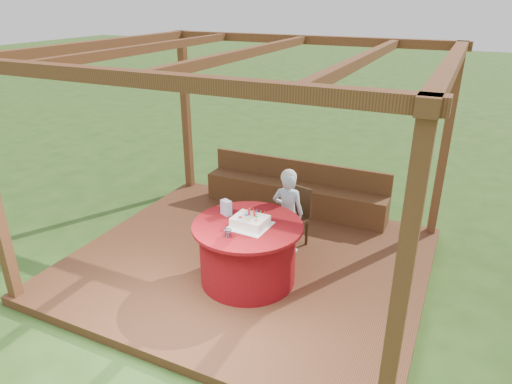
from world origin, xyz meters
TOP-DOWN VIEW (x-y plane):
  - ground at (0.00, 0.00)m, footprint 60.00×60.00m
  - deck at (0.00, 0.00)m, footprint 4.50×4.00m
  - pergola at (0.00, 0.00)m, footprint 4.50×4.00m
  - bench at (0.00, 1.72)m, footprint 3.00×0.42m
  - table at (0.21, -0.42)m, footprint 1.32×1.32m
  - chair at (0.40, 0.66)m, footprint 0.48×0.48m
  - elderly_woman at (0.38, 0.43)m, footprint 0.45×0.33m
  - birthday_cake at (0.26, -0.45)m, footprint 0.47×0.47m
  - gift_bag at (-0.14, -0.30)m, footprint 0.15×0.13m
  - drinking_glass at (0.14, -0.78)m, footprint 0.11×0.11m

SIDE VIEW (x-z plane):
  - ground at x=0.00m, z-range 0.00..0.00m
  - deck at x=0.00m, z-range 0.00..0.12m
  - bench at x=0.00m, z-range -0.02..0.79m
  - table at x=0.21m, z-range 0.13..0.89m
  - chair at x=0.40m, z-range 0.16..1.00m
  - elderly_woman at x=0.38m, z-range 0.13..1.33m
  - drinking_glass at x=0.14m, z-range 0.89..0.97m
  - birthday_cake at x=0.26m, z-range 0.85..1.04m
  - gift_bag at x=-0.14m, z-range 0.89..1.07m
  - pergola at x=0.00m, z-range 1.05..3.77m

